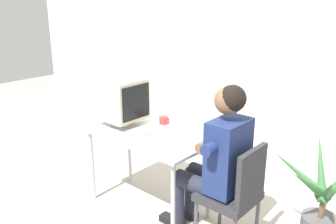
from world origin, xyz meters
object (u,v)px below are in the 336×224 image
potted_plant (322,207)px  desk_mug (164,122)px  desk (147,141)px  person_seated (216,158)px  office_chair (236,192)px  crt_monitor (123,99)px  keyboard (147,129)px

potted_plant → desk_mug: (-1.40, -0.23, 0.42)m
potted_plant → desk_mug: 1.48m
desk → person_seated: size_ratio=0.87×
person_seated → desk_mug: bearing=165.3°
office_chair → desk: bearing=-177.9°
desk → person_seated: person_seated is taller
crt_monitor → person_seated: 1.09m
keyboard → desk_mug: desk_mug is taller
office_chair → desk_mug: bearing=168.3°
crt_monitor → keyboard: (0.30, 0.01, -0.23)m
office_chair → person_seated: 0.29m
potted_plant → desk_mug: bearing=-170.6°
crt_monitor → keyboard: crt_monitor is taller
crt_monitor → potted_plant: (1.74, 0.42, -0.62)m
desk → keyboard: bearing=134.0°
desk → office_chair: bearing=2.1°
office_chair → person_seated: person_seated is taller
desk → desk_mug: desk_mug is taller
keyboard → office_chair: size_ratio=0.49×
crt_monitor → office_chair: 1.33m
office_chair → desk_mug: (-0.89, 0.19, 0.30)m
potted_plant → keyboard: bearing=-164.1°
crt_monitor → desk_mug: 0.44m
desk → person_seated: (0.71, 0.03, 0.05)m
crt_monitor → potted_plant: size_ratio=0.50×
keyboard → office_chair: 0.97m
keyboard → potted_plant: potted_plant is taller
desk → potted_plant: 1.50m
desk_mug → potted_plant: bearing=9.4°
crt_monitor → person_seated: (1.05, 0.00, -0.27)m
keyboard → office_chair: bearing=-0.4°
person_seated → potted_plant: (0.69, 0.42, -0.34)m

